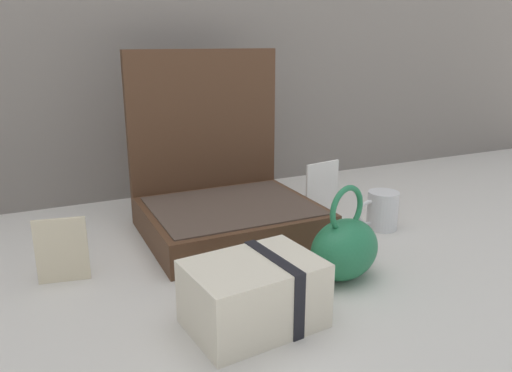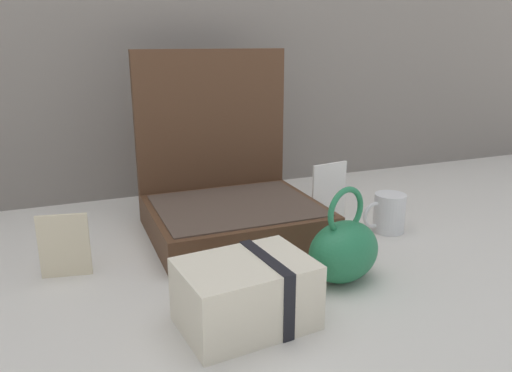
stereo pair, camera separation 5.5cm
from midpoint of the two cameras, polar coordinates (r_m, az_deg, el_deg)
ground_plane at (r=1.05m, az=0.29°, el=-8.86°), size 6.00×6.00×0.00m
open_suitcase at (r=1.20m, az=-1.86°, el=-0.95°), size 0.39×0.35×0.43m
teal_pouch_handbag at (r=0.97m, az=11.69°, el=-7.22°), size 0.18×0.15×0.19m
cream_toiletry_bag at (r=0.82m, az=1.00°, el=-12.27°), size 0.22×0.17×0.11m
coffee_mug at (r=1.24m, az=16.23°, el=-3.02°), size 0.11×0.07×0.09m
info_card_left at (r=1.03m, az=-19.78°, el=-6.51°), size 0.10×0.02×0.13m
poster_card_right at (r=1.29m, az=9.62°, el=-0.59°), size 0.10×0.02×0.15m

